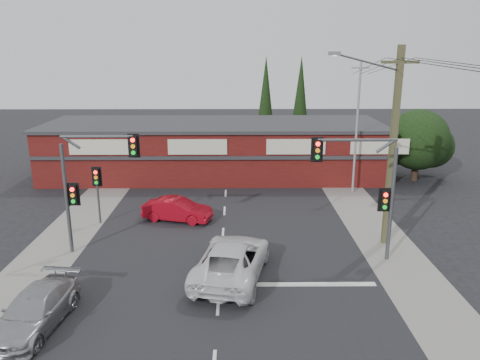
{
  "coord_description": "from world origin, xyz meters",
  "views": [
    {
      "loc": [
        0.71,
        -19.65,
        9.79
      ],
      "look_at": [
        0.93,
        3.0,
        3.44
      ],
      "focal_mm": 35.0,
      "sensor_mm": 36.0,
      "label": 1
    }
  ],
  "objects_px": {
    "white_suv": "(232,260)",
    "utility_pole": "(391,141)",
    "shop_building": "(214,149)",
    "silver_suv": "(35,310)",
    "red_sedan": "(177,210)"
  },
  "relations": [
    {
      "from": "silver_suv",
      "to": "white_suv",
      "type": "bearing_deg",
      "value": 35.05
    },
    {
      "from": "shop_building",
      "to": "utility_pole",
      "type": "height_order",
      "value": "utility_pole"
    },
    {
      "from": "white_suv",
      "to": "silver_suv",
      "type": "distance_m",
      "value": 8.1
    },
    {
      "from": "white_suv",
      "to": "utility_pole",
      "type": "height_order",
      "value": "utility_pole"
    },
    {
      "from": "red_sedan",
      "to": "shop_building",
      "type": "relative_size",
      "value": 0.15
    },
    {
      "from": "silver_suv",
      "to": "shop_building",
      "type": "height_order",
      "value": "shop_building"
    },
    {
      "from": "white_suv",
      "to": "utility_pole",
      "type": "distance_m",
      "value": 9.8
    },
    {
      "from": "utility_pole",
      "to": "red_sedan",
      "type": "bearing_deg",
      "value": 162.78
    },
    {
      "from": "red_sedan",
      "to": "shop_building",
      "type": "distance_m",
      "value": 10.8
    },
    {
      "from": "silver_suv",
      "to": "red_sedan",
      "type": "xyz_separation_m",
      "value": [
        3.84,
        11.01,
        -0.0
      ]
    },
    {
      "from": "red_sedan",
      "to": "white_suv",
      "type": "bearing_deg",
      "value": -140.59
    },
    {
      "from": "silver_suv",
      "to": "shop_building",
      "type": "bearing_deg",
      "value": 82.07
    },
    {
      "from": "shop_building",
      "to": "utility_pole",
      "type": "relative_size",
      "value": 2.73
    },
    {
      "from": "utility_pole",
      "to": "silver_suv",
      "type": "bearing_deg",
      "value": -153.16
    },
    {
      "from": "silver_suv",
      "to": "red_sedan",
      "type": "relative_size",
      "value": 1.14
    }
  ]
}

